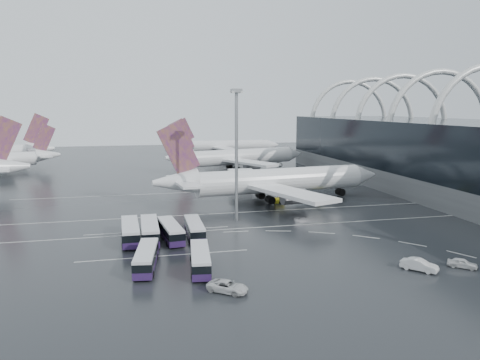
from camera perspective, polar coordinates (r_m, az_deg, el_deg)
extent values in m
plane|color=black|center=(97.97, 4.25, -5.35)|extent=(420.00, 420.00, 0.00)
cube|color=#575A5D|center=(144.53, 25.83, -0.36)|extent=(42.00, 160.00, 6.00)
cube|color=black|center=(143.41, 26.11, 3.58)|extent=(42.00, 160.00, 14.00)
torus|color=silver|center=(146.97, 23.05, 5.85)|extent=(33.80, 1.80, 33.80)
torus|color=silver|center=(162.67, 19.09, 6.30)|extent=(33.80, 1.80, 33.80)
torus|color=silver|center=(179.02, 15.84, 6.65)|extent=(33.80, 1.80, 33.80)
torus|color=silver|center=(195.85, 13.13, 6.93)|extent=(33.80, 1.80, 33.80)
cube|color=silver|center=(96.12, 4.61, -5.63)|extent=(120.00, 0.25, 0.01)
cube|color=silver|center=(109.15, 2.35, -3.84)|extent=(120.00, 0.25, 0.01)
cube|color=silver|center=(135.78, -0.82, -1.29)|extent=(120.00, 0.25, 0.01)
cube|color=silver|center=(78.45, -9.26, -9.11)|extent=(28.00, 0.25, 0.01)
cube|color=silver|center=(93.78, -9.97, -6.12)|extent=(28.00, 0.25, 0.01)
cylinder|color=white|center=(120.70, 4.96, 0.00)|extent=(44.93, 11.62, 6.18)
cone|color=white|center=(133.48, 14.89, 0.59)|extent=(7.11, 6.92, 6.18)
cone|color=white|center=(111.68, -7.94, -0.23)|extent=(11.34, 7.45, 6.18)
cube|color=#541B72|center=(110.94, -7.49, 3.82)|extent=(10.27, 1.90, 13.10)
cube|color=white|center=(112.15, -6.88, -0.17)|extent=(7.13, 19.63, 0.53)
cube|color=white|center=(107.15, 5.93, -1.51)|extent=(15.76, 27.62, 0.85)
cube|color=white|center=(131.24, 0.79, 0.47)|extent=(9.72, 27.19, 0.85)
cylinder|color=slate|center=(112.20, 6.54, -2.04)|extent=(6.26, 4.32, 3.62)
cylinder|color=slate|center=(129.31, 2.70, -0.53)|extent=(6.26, 4.32, 3.62)
cube|color=black|center=(119.70, 3.08, -2.13)|extent=(13.53, 8.35, 2.34)
cylinder|color=white|center=(178.49, 0.31, 2.86)|extent=(41.27, 15.93, 5.91)
cone|color=white|center=(190.63, 6.60, 3.19)|extent=(7.39, 7.24, 5.91)
cone|color=white|center=(167.96, -7.44, 2.75)|extent=(11.34, 8.26, 5.91)
cube|color=#541B72|center=(167.68, -7.17, 5.33)|extent=(9.66, 3.03, 12.53)
cube|color=white|center=(168.67, -6.79, 2.79)|extent=(9.00, 18.91, 0.51)
cube|color=white|center=(165.49, 1.13, 2.17)|extent=(17.71, 25.99, 0.82)
cube|color=white|center=(188.08, -2.61, 2.98)|extent=(8.18, 25.75, 0.82)
cylinder|color=slate|center=(170.28, 1.46, 1.74)|extent=(6.29, 4.75, 3.46)
cylinder|color=slate|center=(186.41, -1.29, 2.36)|extent=(6.29, 4.75, 3.46)
cube|color=black|center=(177.11, -0.85, 1.49)|extent=(13.46, 9.35, 2.24)
cylinder|color=white|center=(232.08, -1.15, 4.20)|extent=(37.45, 6.40, 5.57)
cone|color=white|center=(237.06, 3.99, 4.28)|extent=(5.88, 5.70, 5.57)
cone|color=white|center=(228.77, -6.95, 4.31)|extent=(9.72, 5.78, 5.57)
cube|color=#541B72|center=(228.40, -6.74, 6.09)|extent=(9.26, 0.78, 11.80)
cube|color=white|center=(228.95, -6.47, 4.32)|extent=(4.70, 17.38, 0.48)
cube|color=white|center=(219.67, -1.54, 3.78)|extent=(11.07, 24.84, 0.77)
cube|color=white|center=(243.23, -2.57, 4.28)|extent=(12.05, 24.91, 0.77)
cylinder|color=slate|center=(223.66, -0.97, 3.43)|extent=(5.35, 3.38, 3.26)
cylinder|color=slate|center=(240.57, -1.76, 3.82)|extent=(5.35, 3.38, 3.26)
cube|color=black|center=(231.74, -2.08, 3.24)|extent=(11.66, 6.40, 2.11)
cone|color=white|center=(152.22, -26.28, 1.45)|extent=(12.02, 8.35, 6.39)
cube|color=#541B72|center=(151.55, -26.91, 4.48)|extent=(10.55, 2.65, 13.54)
cube|color=white|center=(152.33, -27.10, 1.40)|extent=(8.61, 20.41, 0.55)
cone|color=white|center=(196.22, -22.38, 2.84)|extent=(10.28, 7.93, 5.25)
cube|color=#541B72|center=(195.54, -22.76, 4.77)|extent=(8.42, 3.38, 11.14)
cube|color=white|center=(195.92, -22.90, 2.80)|extent=(9.20, 16.74, 0.45)
cube|color=white|center=(194.26, -26.93, 2.11)|extent=(15.83, 32.59, 0.63)
cube|color=black|center=(194.80, -26.33, 1.20)|extent=(12.17, 9.04, 1.99)
cone|color=white|center=(212.06, -23.15, 3.52)|extent=(12.01, 8.41, 6.36)
cube|color=#541B72|center=(211.52, -23.58, 5.69)|extent=(10.49, 2.74, 13.49)
cube|color=white|center=(212.02, -23.74, 3.48)|extent=(8.75, 20.33, 0.55)
cube|color=#2E1645|center=(87.69, -13.21, -6.67)|extent=(3.25, 13.33, 1.12)
cube|color=black|center=(87.37, -13.24, -5.89)|extent=(3.30, 13.06, 1.33)
cube|color=silver|center=(87.15, -13.26, -5.33)|extent=(3.25, 13.33, 0.46)
cylinder|color=black|center=(83.75, -12.14, -7.66)|extent=(0.38, 1.03, 1.02)
cylinder|color=black|center=(83.71, -14.10, -7.74)|extent=(0.38, 1.03, 1.02)
cylinder|color=black|center=(91.92, -12.38, -6.17)|extent=(0.38, 1.03, 1.02)
cylinder|color=black|center=(91.88, -14.16, -6.25)|extent=(0.38, 1.03, 1.02)
cube|color=#2E1645|center=(87.58, -10.93, -6.60)|extent=(3.15, 13.48, 1.14)
cube|color=black|center=(87.26, -10.95, -5.82)|extent=(3.21, 13.21, 1.34)
cube|color=silver|center=(87.03, -10.97, -5.24)|extent=(3.15, 13.48, 0.47)
cylinder|color=black|center=(83.60, -9.83, -7.62)|extent=(0.37, 1.04, 1.03)
cylinder|color=black|center=(83.53, -11.82, -7.69)|extent=(0.37, 1.04, 1.03)
cylinder|color=black|center=(91.88, -10.10, -6.11)|extent=(0.37, 1.04, 1.03)
cylinder|color=black|center=(91.82, -11.91, -6.17)|extent=(0.37, 1.04, 1.03)
cube|color=#2E1645|center=(87.10, -8.45, -6.66)|extent=(4.09, 12.77, 1.06)
cube|color=black|center=(86.80, -8.47, -5.93)|extent=(4.12, 12.52, 1.25)
cube|color=silver|center=(86.59, -8.48, -5.39)|extent=(4.09, 12.77, 0.43)
cylinder|color=black|center=(83.68, -7.01, -7.56)|extent=(0.44, 0.99, 0.96)
cylinder|color=black|center=(83.19, -8.84, -7.70)|extent=(0.44, 0.99, 0.96)
cylinder|color=black|center=(91.25, -8.09, -6.18)|extent=(0.44, 0.99, 0.96)
cylinder|color=black|center=(90.80, -9.76, -6.30)|extent=(0.44, 0.99, 0.96)
cube|color=#2E1645|center=(88.22, -5.57, -6.42)|extent=(3.01, 12.23, 1.03)
cube|color=black|center=(87.93, -5.58, -5.72)|extent=(3.06, 11.98, 1.22)
cube|color=silver|center=(87.72, -5.59, -5.20)|extent=(3.01, 12.23, 0.42)
cylinder|color=black|center=(84.75, -4.39, -7.31)|extent=(0.35, 0.94, 0.94)
cylinder|color=black|center=(84.47, -6.16, -7.40)|extent=(0.35, 0.94, 0.94)
cylinder|color=black|center=(92.19, -5.03, -5.98)|extent=(0.35, 0.94, 0.94)
cylinder|color=black|center=(91.93, -6.65, -6.05)|extent=(0.35, 0.94, 0.94)
cube|color=#2E1645|center=(73.03, -11.35, -9.86)|extent=(4.34, 12.43, 1.03)
cube|color=black|center=(72.67, -11.37, -9.02)|extent=(4.36, 12.20, 1.22)
cube|color=silver|center=(72.43, -11.39, -8.40)|extent=(4.34, 12.43, 0.42)
cylinder|color=black|center=(69.37, -10.57, -11.19)|extent=(0.45, 0.97, 0.94)
cylinder|color=black|center=(69.65, -12.75, -11.18)|extent=(0.45, 0.97, 0.94)
cylinder|color=black|center=(76.70, -10.06, -9.19)|extent=(0.45, 0.97, 0.94)
cylinder|color=black|center=(76.96, -12.02, -9.19)|extent=(0.45, 0.97, 0.94)
cube|color=#2E1645|center=(71.43, -4.86, -10.16)|extent=(4.01, 12.20, 1.01)
cube|color=black|center=(71.07, -4.87, -9.32)|extent=(4.03, 11.97, 1.20)
cube|color=silver|center=(70.82, -4.88, -8.70)|extent=(4.01, 12.20, 0.41)
cylinder|color=black|center=(68.00, -3.64, -11.48)|extent=(0.42, 0.95, 0.92)
cylinder|color=black|center=(67.92, -5.85, -11.53)|extent=(0.42, 0.95, 0.92)
cylinder|color=black|center=(75.22, -3.97, -9.45)|extent=(0.42, 0.95, 0.92)
cylinder|color=black|center=(75.15, -5.95, -9.49)|extent=(0.42, 0.95, 0.92)
imported|color=silver|center=(63.04, -1.51, -12.85)|extent=(5.93, 5.39, 1.53)
imported|color=silver|center=(79.31, 25.48, -9.14)|extent=(4.30, 4.11, 1.45)
imported|color=silver|center=(75.48, 21.01, -9.64)|extent=(4.90, 5.27, 1.76)
cylinder|color=gray|center=(98.38, -0.44, 2.76)|extent=(0.68, 0.68, 27.09)
cube|color=gray|center=(97.86, -0.45, 10.84)|extent=(2.13, 2.13, 0.77)
cube|color=silver|center=(97.85, -0.45, 10.67)|extent=(1.93, 1.93, 0.39)
cube|color=gold|center=(124.28, 9.70, -2.11)|extent=(2.13, 1.26, 1.16)
cube|color=gold|center=(118.76, 4.80, -2.49)|extent=(2.40, 1.42, 1.31)
cube|color=gold|center=(128.15, 5.62, -1.67)|extent=(2.32, 1.37, 1.27)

